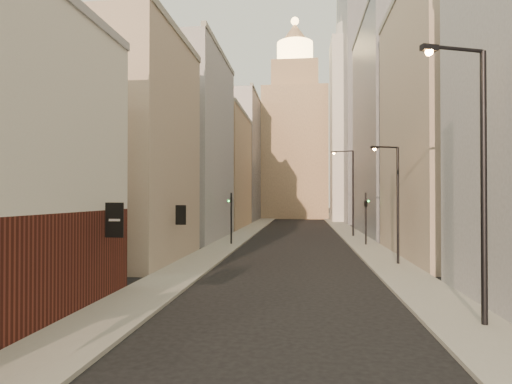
% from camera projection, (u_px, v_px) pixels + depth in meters
% --- Properties ---
extents(sidewalk_left, '(3.00, 140.00, 0.15)m').
position_uv_depth(sidewalk_left, '(250.00, 230.00, 58.92)').
color(sidewalk_left, gray).
rests_on(sidewalk_left, ground).
extents(sidewalk_right, '(3.00, 140.00, 0.15)m').
position_uv_depth(sidewalk_right, '(346.00, 231.00, 57.50)').
color(sidewalk_right, gray).
rests_on(sidewalk_right, ground).
extents(left_bldg_beige, '(8.00, 12.00, 16.00)m').
position_uv_depth(left_bldg_beige, '(125.00, 150.00, 30.79)').
color(left_bldg_beige, tan).
rests_on(left_bldg_beige, ground).
extents(left_bldg_grey, '(8.00, 16.00, 20.00)m').
position_uv_depth(left_bldg_grey, '(186.00, 148.00, 46.71)').
color(left_bldg_grey, gray).
rests_on(left_bldg_grey, ground).
extents(left_bldg_tan, '(8.00, 18.00, 17.00)m').
position_uv_depth(left_bldg_tan, '(218.00, 171.00, 64.59)').
color(left_bldg_tan, '#92775A').
rests_on(left_bldg_tan, ground).
extents(left_bldg_wingrid, '(8.00, 20.00, 24.00)m').
position_uv_depth(left_bldg_wingrid, '(238.00, 160.00, 84.51)').
color(left_bldg_wingrid, gray).
rests_on(left_bldg_wingrid, ground).
extents(right_bldg_beige, '(8.00, 16.00, 20.00)m').
position_uv_depth(right_bldg_beige, '(453.00, 125.00, 32.17)').
color(right_bldg_beige, tan).
rests_on(right_bldg_beige, ground).
extents(right_bldg_wingrid, '(8.00, 20.00, 26.00)m').
position_uv_depth(right_bldg_wingrid, '(396.00, 128.00, 52.08)').
color(right_bldg_wingrid, gray).
rests_on(right_bldg_wingrid, ground).
extents(highrise, '(21.00, 23.00, 51.20)m').
position_uv_depth(highrise, '(396.00, 84.00, 79.41)').
color(highrise, gray).
rests_on(highrise, ground).
extents(clock_tower, '(14.00, 14.00, 44.90)m').
position_uv_depth(clock_tower, '(295.00, 139.00, 95.30)').
color(clock_tower, '#92775A').
rests_on(clock_tower, ground).
extents(white_tower, '(8.00, 8.00, 41.50)m').
position_uv_depth(white_tower, '(352.00, 122.00, 80.20)').
color(white_tower, silver).
rests_on(white_tower, ground).
extents(streetlamp_near, '(2.45, 1.05, 9.76)m').
position_uv_depth(streetlamp_near, '(478.00, 169.00, 14.86)').
color(streetlamp_near, black).
rests_on(streetlamp_near, ground).
extents(streetlamp_mid, '(1.98, 0.93, 7.95)m').
position_uv_depth(streetlamp_mid, '(395.00, 198.00, 28.49)').
color(streetlamp_mid, black).
rests_on(streetlamp_mid, ground).
extents(streetlamp_far, '(2.55, 0.87, 9.93)m').
position_uv_depth(streetlamp_far, '(351.00, 188.00, 48.89)').
color(streetlamp_far, black).
rests_on(streetlamp_far, ground).
extents(traffic_light_left, '(0.56, 0.46, 5.00)m').
position_uv_depth(traffic_light_left, '(231.00, 207.00, 40.59)').
color(traffic_light_left, black).
rests_on(traffic_light_left, ground).
extents(traffic_light_right, '(0.60, 0.54, 5.00)m').
position_uv_depth(traffic_light_right, '(366.00, 206.00, 40.00)').
color(traffic_light_right, black).
rests_on(traffic_light_right, ground).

